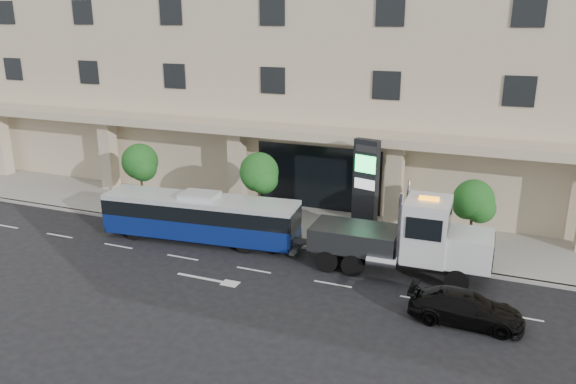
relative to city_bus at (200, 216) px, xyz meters
name	(u,v)px	position (x,y,z in m)	size (l,w,h in m)	color
ground	(266,258)	(4.28, -0.88, -1.39)	(120.00, 120.00, 0.00)	black
sidewalk	(301,224)	(4.28, 4.12, -1.31)	(120.00, 6.00, 0.15)	gray
curb	(281,243)	(4.28, 1.12, -1.31)	(120.00, 0.30, 0.15)	gray
convention_center	(354,43)	(4.28, 14.55, 8.59)	(60.00, 17.60, 20.00)	#C4AE93
tree_left	(140,164)	(-5.70, 2.72, 1.72)	(2.27, 2.20, 4.22)	#422B19
tree_mid	(259,175)	(2.30, 2.72, 1.87)	(2.28, 2.20, 4.38)	#422B19
tree_right	(474,203)	(13.80, 2.72, 1.65)	(2.10, 2.00, 4.04)	#422B19
city_bus	(200,216)	(0.00, 0.00, 0.00)	(10.93, 3.30, 2.73)	black
tow_truck	(407,239)	(11.16, -0.09, 0.39)	(9.50, 2.54, 4.32)	#2D3033
black_sedan	(466,308)	(14.19, -3.64, -0.74)	(1.82, 4.49, 1.30)	black
signage_pylon	(365,189)	(8.21, 3.42, 1.54)	(1.43, 0.82, 5.46)	black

